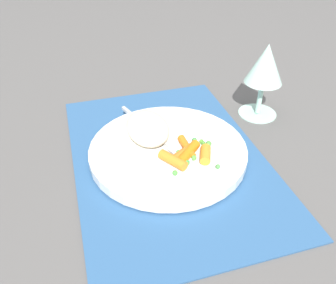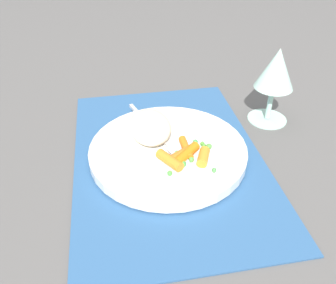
# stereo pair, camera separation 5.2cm
# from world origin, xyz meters

# --- Properties ---
(ground_plane) EXTENTS (2.40, 2.40, 0.00)m
(ground_plane) POSITION_xyz_m (0.00, 0.00, 0.00)
(ground_plane) COLOR #565451
(placemat) EXTENTS (0.46, 0.31, 0.01)m
(placemat) POSITION_xyz_m (0.00, 0.00, 0.00)
(placemat) COLOR #2D5684
(placemat) RESTS_ON ground_plane
(plate) EXTENTS (0.26, 0.26, 0.02)m
(plate) POSITION_xyz_m (0.00, 0.00, 0.01)
(plate) COLOR white
(plate) RESTS_ON placemat
(rice_mound) EXTENTS (0.11, 0.07, 0.03)m
(rice_mound) POSITION_xyz_m (-0.04, -0.02, 0.04)
(rice_mound) COLOR beige
(rice_mound) RESTS_ON plate
(carrot_portion) EXTENTS (0.08, 0.09, 0.02)m
(carrot_portion) POSITION_xyz_m (0.03, 0.02, 0.03)
(carrot_portion) COLOR orange
(carrot_portion) RESTS_ON plate
(pea_scatter) EXTENTS (0.08, 0.08, 0.01)m
(pea_scatter) POSITION_xyz_m (0.03, 0.02, 0.03)
(pea_scatter) COLOR green
(pea_scatter) RESTS_ON plate
(fork) EXTENTS (0.19, 0.08, 0.01)m
(fork) POSITION_xyz_m (-0.02, -0.01, 0.03)
(fork) COLOR beige
(fork) RESTS_ON plate
(wine_glass) EXTENTS (0.08, 0.08, 0.14)m
(wine_glass) POSITION_xyz_m (-0.08, 0.21, 0.10)
(wine_glass) COLOR #B2E0CC
(wine_glass) RESTS_ON ground_plane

